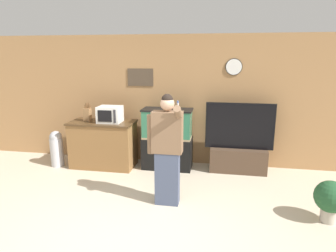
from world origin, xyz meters
TOP-DOWN VIEW (x-y plane):
  - ground_plane at (0.00, 0.00)m, footprint 18.00×18.00m
  - wall_back_paneled at (0.00, 2.89)m, footprint 10.00×0.08m
  - counter_island at (-1.25, 2.36)m, footprint 1.28×0.67m
  - microwave at (-1.07, 2.33)m, footprint 0.44×0.36m
  - knife_block at (-1.55, 2.36)m, footprint 0.13×0.12m
  - aquarium_on_stand at (0.03, 2.48)m, footprint 0.97×0.46m
  - tv_on_stand at (1.41, 2.54)m, footprint 1.28×0.40m
  - person_standing at (0.29, 1.03)m, footprint 0.53×0.40m
  - potted_plant at (2.53, 0.91)m, footprint 0.43×0.43m
  - trash_bin at (-2.19, 2.20)m, footprint 0.26×0.26m

SIDE VIEW (x-z plane):
  - ground_plane at x=0.00m, z-range 0.00..0.00m
  - potted_plant at x=2.53m, z-range 0.05..0.63m
  - trash_bin at x=-2.19m, z-range 0.01..0.74m
  - tv_on_stand at x=1.41m, z-range -0.28..1.06m
  - counter_island at x=-1.25m, z-range 0.00..0.93m
  - aquarium_on_stand at x=0.03m, z-range 0.00..1.19m
  - person_standing at x=0.29m, z-range 0.04..1.71m
  - knife_block at x=-1.55m, z-range 0.88..1.24m
  - microwave at x=-1.07m, z-range 0.92..1.24m
  - wall_back_paneled at x=0.00m, z-range 0.00..2.60m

